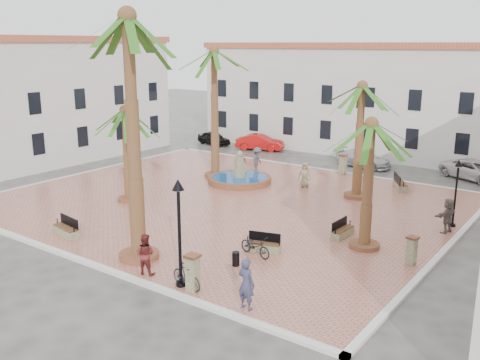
% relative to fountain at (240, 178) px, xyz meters
% --- Properties ---
extents(ground, '(120.00, 120.00, 0.00)m').
position_rel_fountain_xyz_m(ground, '(1.90, -3.94, -0.45)').
color(ground, '#56544F').
rests_on(ground, ground).
extents(plaza, '(26.00, 22.00, 0.15)m').
position_rel_fountain_xyz_m(plaza, '(1.90, -3.94, -0.38)').
color(plaza, '#BD705E').
rests_on(plaza, ground).
extents(kerb_n, '(26.30, 0.30, 0.16)m').
position_rel_fountain_xyz_m(kerb_n, '(1.90, 7.06, -0.37)').
color(kerb_n, silver).
rests_on(kerb_n, ground).
extents(kerb_s, '(26.30, 0.30, 0.16)m').
position_rel_fountain_xyz_m(kerb_s, '(1.90, -14.94, -0.37)').
color(kerb_s, silver).
rests_on(kerb_s, ground).
extents(kerb_e, '(0.30, 22.30, 0.16)m').
position_rel_fountain_xyz_m(kerb_e, '(14.90, -3.94, -0.37)').
color(kerb_e, silver).
rests_on(kerb_e, ground).
extents(kerb_w, '(0.30, 22.30, 0.16)m').
position_rel_fountain_xyz_m(kerb_w, '(-11.10, -3.94, -0.37)').
color(kerb_w, silver).
rests_on(kerb_w, ground).
extents(building_north, '(30.40, 7.40, 9.50)m').
position_rel_fountain_xyz_m(building_north, '(1.90, 16.05, 4.31)').
color(building_north, silver).
rests_on(building_north, ground).
extents(building_west, '(6.40, 24.40, 10.00)m').
position_rel_fountain_xyz_m(building_west, '(-17.09, -3.94, 4.56)').
color(building_west, silver).
rests_on(building_west, ground).
extents(fountain, '(4.34, 4.34, 2.24)m').
position_rel_fountain_xyz_m(fountain, '(0.00, 0.00, 0.00)').
color(fountain, brown).
rests_on(fountain, plaza).
extents(palm_nw, '(5.10, 5.10, 9.12)m').
position_rel_fountain_xyz_m(palm_nw, '(-2.44, 0.42, 7.56)').
color(palm_nw, brown).
rests_on(palm_nw, plaza).
extents(palm_sw, '(4.60, 4.60, 5.82)m').
position_rel_fountain_xyz_m(palm_sw, '(-2.91, -7.40, 4.48)').
color(palm_sw, brown).
rests_on(palm_sw, plaza).
extents(palm_s, '(5.76, 5.76, 10.75)m').
position_rel_fountain_xyz_m(palm_s, '(4.16, -13.33, 9.01)').
color(palm_s, brown).
rests_on(palm_s, plaza).
extents(palm_e, '(4.67, 4.67, 6.16)m').
position_rel_fountain_xyz_m(palm_e, '(11.76, -6.22, 4.80)').
color(palm_e, brown).
rests_on(palm_e, plaza).
extents(palm_ne, '(5.00, 5.00, 7.18)m').
position_rel_fountain_xyz_m(palm_ne, '(7.96, 1.38, 5.72)').
color(palm_ne, brown).
rests_on(palm_ne, plaza).
extents(bench_s, '(1.86, 0.82, 0.95)m').
position_rel_fountain_xyz_m(bench_s, '(-0.88, -13.46, -0.04)').
color(bench_s, gray).
rests_on(bench_s, plaza).
extents(bench_se, '(1.68, 0.92, 0.85)m').
position_rel_fountain_xyz_m(bench_se, '(8.19, -9.38, -0.06)').
color(bench_se, gray).
rests_on(bench_se, plaza).
extents(bench_e, '(0.55, 1.63, 0.85)m').
position_rel_fountain_xyz_m(bench_e, '(10.29, -5.49, -0.06)').
color(bench_e, gray).
rests_on(bench_e, plaza).
extents(bench_ne, '(1.51, 1.93, 1.01)m').
position_rel_fountain_xyz_m(bench_ne, '(9.50, 4.80, -0.02)').
color(bench_ne, gray).
rests_on(bench_ne, plaza).
extents(lamppost_s, '(0.47, 0.47, 4.36)m').
position_rel_fountain_xyz_m(lamppost_s, '(7.57, -14.34, 2.65)').
color(lamppost_s, black).
rests_on(lamppost_s, plaza).
extents(lamppost_e, '(0.39, 0.39, 3.57)m').
position_rel_fountain_xyz_m(lamppost_e, '(14.30, -0.72, 2.11)').
color(lamppost_e, black).
rests_on(lamppost_e, plaza).
extents(bollard_se, '(0.54, 0.54, 1.47)m').
position_rel_fountain_xyz_m(bollard_se, '(8.21, -14.34, 0.46)').
color(bollard_se, gray).
rests_on(bollard_se, plaza).
extents(bollard_n, '(0.54, 0.54, 1.47)m').
position_rel_fountain_xyz_m(bollard_n, '(4.62, 6.46, 0.46)').
color(bollard_n, gray).
rests_on(bollard_n, plaza).
extents(bollard_e, '(0.52, 0.52, 1.27)m').
position_rel_fountain_xyz_m(bollard_e, '(14.20, -6.90, 0.35)').
color(bollard_e, gray).
rests_on(bollard_e, plaza).
extents(litter_bin, '(0.32, 0.32, 0.62)m').
position_rel_fountain_xyz_m(litter_bin, '(8.15, -11.48, 0.01)').
color(litter_bin, black).
rests_on(litter_bin, plaza).
extents(cyclist_a, '(0.74, 0.51, 1.94)m').
position_rel_fountain_xyz_m(cyclist_a, '(10.73, -14.34, 0.66)').
color(cyclist_a, '#363752').
rests_on(cyclist_a, plaza).
extents(bicycle_a, '(1.87, 0.95, 0.94)m').
position_rel_fountain_xyz_m(bicycle_a, '(8.20, -10.07, 0.16)').
color(bicycle_a, black).
rests_on(bicycle_a, plaza).
extents(cyclist_b, '(1.01, 0.88, 1.75)m').
position_rel_fountain_xyz_m(cyclist_b, '(5.62, -14.34, 0.57)').
color(cyclist_b, maroon).
rests_on(cyclist_b, plaza).
extents(bicycle_b, '(1.74, 0.77, 1.01)m').
position_rel_fountain_xyz_m(bicycle_b, '(7.88, -14.34, 0.20)').
color(bicycle_b, black).
rests_on(bicycle_b, plaza).
extents(pedestrian_fountain_a, '(0.94, 0.75, 1.67)m').
position_rel_fountain_xyz_m(pedestrian_fountain_a, '(4.17, 1.62, 0.53)').
color(pedestrian_fountain_a, '#8F7A5D').
rests_on(pedestrian_fountain_a, plaza).
extents(pedestrian_fountain_b, '(1.05, 0.50, 1.74)m').
position_rel_fountain_xyz_m(pedestrian_fountain_b, '(-1.41, 2.04, 0.56)').
color(pedestrian_fountain_b, '#2F3B53').
rests_on(pedestrian_fountain_b, plaza).
extents(pedestrian_north, '(0.96, 1.36, 1.91)m').
position_rel_fountain_xyz_m(pedestrian_north, '(-0.64, 3.08, 0.65)').
color(pedestrian_north, '#49494D').
rests_on(pedestrian_north, plaza).
extents(pedestrian_east, '(0.93, 1.75, 1.80)m').
position_rel_fountain_xyz_m(pedestrian_east, '(14.30, -1.87, 0.59)').
color(pedestrian_east, '#65574F').
rests_on(pedestrian_east, plaza).
extents(car_black, '(3.84, 2.12, 1.24)m').
position_rel_fountain_xyz_m(car_black, '(-10.84, 10.71, 0.16)').
color(car_black, black).
rests_on(car_black, ground).
extents(car_red, '(4.56, 2.75, 1.42)m').
position_rel_fountain_xyz_m(car_red, '(-5.73, 11.02, 0.25)').
color(car_red, '#B71211').
rests_on(car_red, ground).
extents(car_silver, '(4.70, 2.41, 1.31)m').
position_rel_fountain_xyz_m(car_silver, '(4.59, 10.20, 0.20)').
color(car_silver, silver).
rests_on(car_silver, ground).
extents(car_white, '(5.50, 4.18, 1.39)m').
position_rel_fountain_xyz_m(car_white, '(12.73, 11.01, 0.24)').
color(car_white, silver).
rests_on(car_white, ground).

